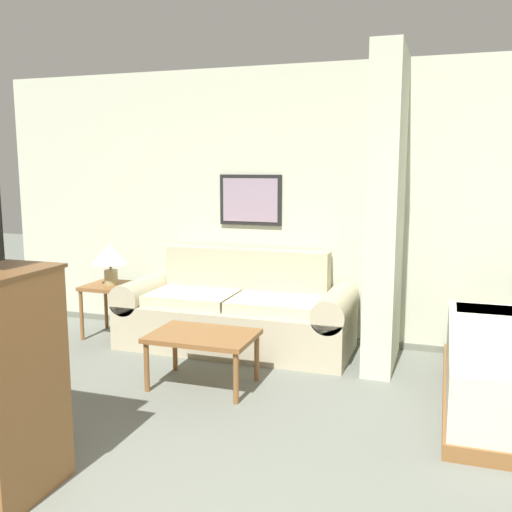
% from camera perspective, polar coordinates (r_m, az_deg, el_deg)
% --- Properties ---
extents(wall_back, '(7.38, 0.16, 2.60)m').
position_cam_1_polar(wall_back, '(5.39, 9.33, 4.85)').
color(wall_back, beige).
rests_on(wall_back, ground_plane).
extents(wall_partition_pillar, '(0.24, 0.88, 2.60)m').
position_cam_1_polar(wall_partition_pillar, '(4.84, 12.89, 4.35)').
color(wall_partition_pillar, beige).
rests_on(wall_partition_pillar, ground_plane).
extents(couch, '(2.16, 0.84, 0.89)m').
position_cam_1_polar(couch, '(5.33, -1.95, -5.74)').
color(couch, '#B7AD8E').
rests_on(couch, ground_plane).
extents(coffee_table, '(0.79, 0.55, 0.41)m').
position_cam_1_polar(coffee_table, '(4.40, -5.35, -8.31)').
color(coffee_table, brown).
rests_on(coffee_table, ground_plane).
extents(side_table, '(0.48, 0.48, 0.52)m').
position_cam_1_polar(side_table, '(5.80, -14.24, -3.52)').
color(side_table, brown).
rests_on(side_table, ground_plane).
extents(table_lamp, '(0.36, 0.36, 0.40)m').
position_cam_1_polar(table_lamp, '(5.73, -14.38, 0.02)').
color(table_lamp, tan).
rests_on(table_lamp, side_table).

